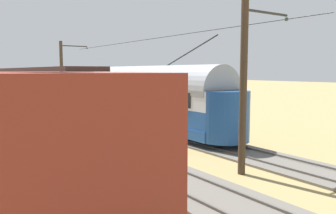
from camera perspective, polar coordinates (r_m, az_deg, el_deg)
The scene contains 8 objects.
ground_plane at distance 20.21m, azimuth -21.23°, elevation -5.70°, with size 220.00×220.00×0.00m, color #9E8956.
track_streetcar_siding at distance 23.37m, azimuth -2.94°, elevation -3.62°, with size 2.80×80.00×0.18m.
track_adjacent_siding at distance 21.19m, azimuth -14.73°, elevation -4.81°, with size 2.80×80.00×0.18m.
vintage_streetcar at distance 23.23m, azimuth -3.16°, elevation 1.81°, with size 2.65×17.06×5.64m.
boxcar_adjacent at distance 10.25m, azimuth -23.18°, elevation -4.56°, with size 2.96×11.11×3.85m.
catenary_pole_foreground at distance 32.25m, azimuth -17.14°, elevation 4.85°, with size 2.66×0.28×6.61m.
catenary_pole_mid_near at distance 13.26m, azimuth 12.64°, elevation 3.69°, with size 2.66×0.28×6.61m.
overhead_wire_run at distance 23.85m, azimuth -4.29°, elevation 11.07°, with size 2.45×25.74×0.18m.
Camera 1 is at (4.49, 19.30, 3.96)m, focal length 36.64 mm.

